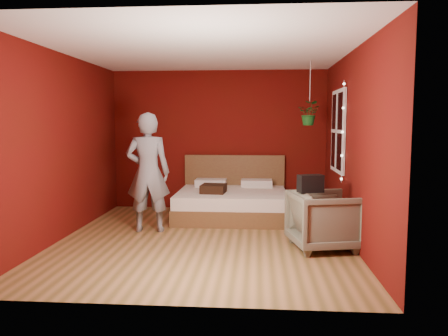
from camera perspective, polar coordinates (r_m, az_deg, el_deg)
floor at (r=6.22m, az=-2.56°, el=-9.27°), size 4.50×4.50×0.00m
room_walls at (r=6.00m, az=-2.64°, el=6.39°), size 4.04×4.54×2.62m
window at (r=6.97m, az=14.64°, el=4.67°), size 0.05×0.97×1.27m
fairy_lights at (r=6.45m, az=15.24°, el=4.57°), size 0.04×0.04×1.45m
bed at (r=7.59m, az=1.09°, el=-4.41°), size 1.86×1.58×1.03m
person at (r=6.60m, az=-9.89°, el=-0.58°), size 0.69×0.48×1.78m
armchair at (r=5.83m, az=12.94°, el=-6.67°), size 0.98×0.96×0.75m
handbag at (r=5.64m, az=11.23°, el=-2.01°), size 0.35×0.25×0.22m
throw_pillow at (r=7.28m, az=-1.38°, el=-2.71°), size 0.43×0.43×0.14m
hanging_plant at (r=7.11m, az=11.10°, el=7.02°), size 0.43×0.40×1.01m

